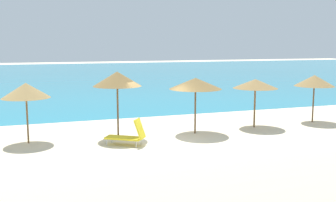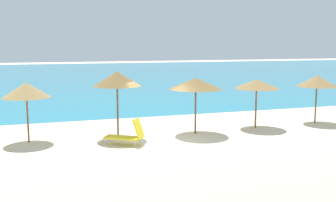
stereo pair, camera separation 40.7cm
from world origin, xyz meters
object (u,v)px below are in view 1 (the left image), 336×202
(beach_umbrella_3, at_px, (117,79))
(beach_umbrella_4, at_px, (195,84))
(lounge_chair_0, at_px, (129,135))
(beach_umbrella_2, at_px, (26,91))
(beach_umbrella_5, at_px, (255,84))
(beach_umbrella_6, at_px, (314,81))

(beach_umbrella_3, bearing_deg, beach_umbrella_4, -4.35)
(lounge_chair_0, bearing_deg, beach_umbrella_2, 100.01)
(beach_umbrella_2, height_order, beach_umbrella_5, beach_umbrella_2)
(beach_umbrella_3, relative_size, beach_umbrella_6, 1.17)
(beach_umbrella_4, bearing_deg, lounge_chair_0, -161.94)
(beach_umbrella_3, distance_m, lounge_chair_0, 2.58)
(beach_umbrella_6, xyz_separation_m, lounge_chair_0, (-10.34, -1.48, -1.78))
(beach_umbrella_5, xyz_separation_m, lounge_chair_0, (-6.74, -1.40, -1.74))
(beach_umbrella_2, bearing_deg, beach_umbrella_3, -5.53)
(beach_umbrella_2, relative_size, beach_umbrella_6, 1.01)
(beach_umbrella_3, height_order, beach_umbrella_6, beach_umbrella_3)
(beach_umbrella_4, height_order, lounge_chair_0, beach_umbrella_4)
(beach_umbrella_6, bearing_deg, beach_umbrella_2, 178.93)
(beach_umbrella_5, height_order, beach_umbrella_6, beach_umbrella_6)
(beach_umbrella_4, distance_m, beach_umbrella_6, 6.93)
(beach_umbrella_5, bearing_deg, lounge_chair_0, -168.23)
(beach_umbrella_4, distance_m, lounge_chair_0, 4.06)
(beach_umbrella_3, bearing_deg, beach_umbrella_5, 0.17)
(beach_umbrella_4, bearing_deg, beach_umbrella_3, 175.65)
(beach_umbrella_2, distance_m, beach_umbrella_4, 7.30)
(beach_umbrella_6, bearing_deg, beach_umbrella_5, -178.82)
(beach_umbrella_5, distance_m, lounge_chair_0, 7.10)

